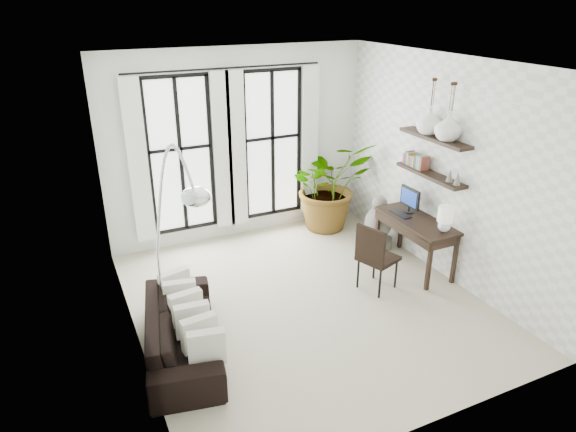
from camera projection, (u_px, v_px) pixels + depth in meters
floor at (305, 301)px, 7.13m from camera, size 5.00×5.00×0.00m
ceiling at (309, 63)px, 5.86m from camera, size 5.00×5.00×0.00m
wall_left at (124, 225)px, 5.62m from camera, size 0.00×5.00×5.00m
wall_right at (446, 170)px, 7.38m from camera, size 0.00×5.00×5.00m
wall_back at (239, 145)px, 8.57m from camera, size 4.50×0.00×4.50m
windows at (229, 150)px, 8.45m from camera, size 3.26×0.13×2.65m
wall_shelves at (430, 159)px, 7.43m from camera, size 0.25×1.30×0.60m
sofa at (182, 330)px, 6.03m from camera, size 1.18×2.15×0.59m
throw_pillows at (189, 313)px, 5.98m from camera, size 0.40×1.52×0.40m
plant at (329, 185)px, 9.12m from camera, size 1.49×1.30×1.62m
desk at (418, 224)px, 7.69m from camera, size 0.59×1.38×1.21m
desk_chair at (375, 254)px, 7.18m from camera, size 0.61×0.61×1.02m
arc_lamp at (174, 198)px, 5.68m from camera, size 0.75×0.82×2.48m
buddha at (378, 225)px, 8.55m from camera, size 0.50×0.50×0.91m
vase_a at (448, 127)px, 6.98m from camera, size 0.37×0.37×0.38m
vase_b at (429, 121)px, 7.31m from camera, size 0.37×0.37×0.38m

